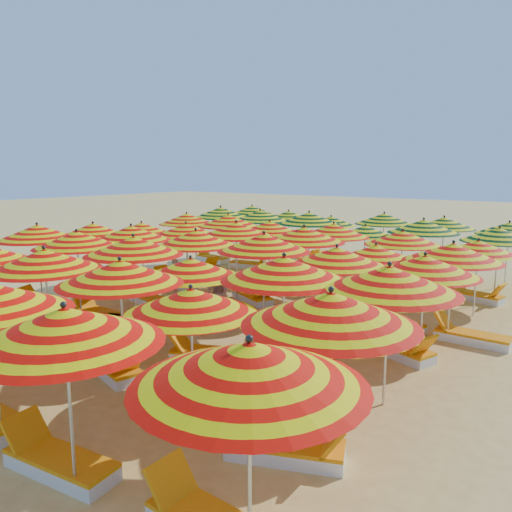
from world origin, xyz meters
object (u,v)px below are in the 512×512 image
umbrella_17 (389,279)px  umbrella_24 (142,228)px  lounger_14 (266,366)px  beachgoer_a (176,273)px  umbrella_4 (65,326)px  umbrella_35 (478,247)px  umbrella_37 (260,216)px  umbrella_43 (289,216)px  umbrella_13 (77,240)px  umbrella_34 (403,238)px  umbrella_18 (93,230)px  umbrella_31 (228,221)px  umbrella_20 (196,238)px  lounger_15 (149,299)px  umbrella_47 (509,228)px  lounger_21 (471,337)px  umbrella_10 (191,301)px  umbrella_19 (131,233)px  lounger_12 (131,323)px  lounger_24 (212,258)px  umbrella_11 (331,309)px  lounger_11 (99,314)px  lounger_19 (252,297)px  beachgoer_b (217,294)px  umbrella_5 (249,365)px  umbrella_14 (134,246)px  umbrella_36 (221,212)px  umbrella_16 (284,269)px  umbrella_45 (384,219)px  lounger_26 (439,288)px  umbrella_26 (236,230)px  umbrella_39 (365,231)px  umbrella_44 (331,221)px  umbrella_41 (499,235)px  umbrella_28 (376,252)px  lounger_3 (59,462)px  umbrella_25 (186,230)px  lounger_25 (250,264)px  lounger_8 (217,419)px  umbrella_40 (423,226)px  umbrella_38 (309,218)px  umbrella_30 (187,219)px  lounger_16 (398,350)px  umbrella_8 (45,260)px  umbrella_23 (425,266)px  lounger_22 (202,267)px  lounger_7 (113,368)px  lounger_23 (384,299)px  umbrella_21 (264,243)px  umbrella_32 (270,227)px  umbrella_15 (191,267)px  lounger_20 (390,323)px  umbrella_29 (453,252)px  lounger_18 (175,283)px

umbrella_17 → umbrella_24: umbrella_17 is taller
lounger_14 → beachgoer_a: beachgoer_a is taller
umbrella_4 → umbrella_35: umbrella_4 is taller
umbrella_37 → umbrella_43: size_ratio=1.10×
umbrella_13 → umbrella_34: (6.86, 6.42, -0.11)m
umbrella_18 → umbrella_31: bearing=66.7°
umbrella_20 → lounger_15: bearing=-175.5°
umbrella_47 → lounger_21: bearing=-86.5°
umbrella_10 → umbrella_19: 7.98m
lounger_12 → umbrella_37: bearing=88.4°
umbrella_47 → lounger_24: bearing=-169.1°
umbrella_11 → lounger_11: (-8.46, 2.49, -2.13)m
lounger_19 → beachgoer_b: 2.44m
umbrella_5 → umbrella_14: 8.04m
umbrella_13 → umbrella_36: bearing=104.0°
umbrella_16 → umbrella_36: bearing=135.1°
umbrella_45 → umbrella_18: bearing=-125.1°
lounger_26 → umbrella_26: bearing=-158.2°
umbrella_39 → lounger_15: bearing=-123.5°
umbrella_44 → lounger_24: 5.65m
umbrella_41 → umbrella_28: bearing=-115.9°
lounger_3 → umbrella_28: bearing=-102.5°
umbrella_25 → lounger_15: 2.90m
umbrella_20 → umbrella_31: 4.90m
umbrella_41 → lounger_25: (-9.55, -0.02, -1.99)m
umbrella_20 → lounger_14: size_ratio=1.39×
umbrella_4 → lounger_12: (-4.74, 4.95, -2.10)m
umbrella_18 → lounger_14: (8.44, -2.14, -2.01)m
lounger_8 → lounger_12: (-5.15, 2.61, 0.00)m
umbrella_40 → lounger_26: size_ratio=1.69×
umbrella_28 → lounger_14: umbrella_28 is taller
umbrella_17 → umbrella_38: 10.99m
umbrella_30 → lounger_16: size_ratio=1.57×
umbrella_17 → umbrella_8: bearing=-161.5°
umbrella_43 → lounger_24: 3.98m
umbrella_23 → umbrella_26: size_ratio=0.81×
umbrella_36 → lounger_16: umbrella_36 is taller
lounger_15 → lounger_26: 9.74m
umbrella_36 → umbrella_14: bearing=-62.6°
lounger_22 → lounger_7: bearing=-44.3°
lounger_23 → umbrella_23: bearing=-70.2°
umbrella_14 → umbrella_25: size_ratio=1.16×
umbrella_21 → lounger_11: umbrella_21 is taller
umbrella_20 → umbrella_32: umbrella_20 is taller
umbrella_13 → lounger_24: bearing=107.5°
umbrella_15 → umbrella_25: 6.39m
lounger_20 → lounger_26: (-0.12, 4.86, 0.00)m
umbrella_29 → umbrella_37: 9.96m
umbrella_39 → lounger_18: 7.08m
umbrella_23 → lounger_20: size_ratio=1.34×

